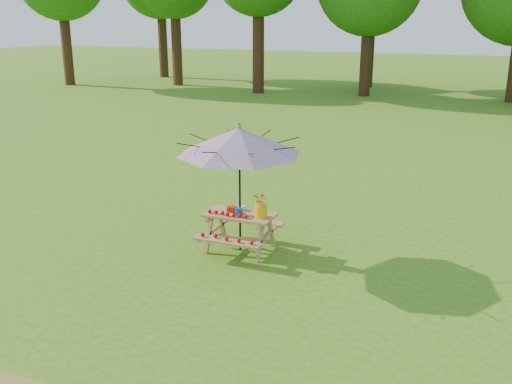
% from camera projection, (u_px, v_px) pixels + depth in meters
% --- Properties ---
extents(ground, '(120.00, 120.00, 0.00)m').
position_uv_depth(ground, '(470.00, 365.00, 6.73)').
color(ground, '#386E14').
rests_on(ground, ground).
extents(picnic_table, '(1.20, 1.32, 0.67)m').
position_uv_depth(picnic_table, '(240.00, 232.00, 9.96)').
color(picnic_table, '#A38449').
rests_on(picnic_table, ground).
extents(patio_umbrella, '(2.40, 2.40, 2.25)m').
position_uv_depth(patio_umbrella, '(239.00, 141.00, 9.49)').
color(patio_umbrella, black).
rests_on(patio_umbrella, ground).
extents(produce_bins, '(0.32, 0.41, 0.13)m').
position_uv_depth(produce_bins, '(237.00, 210.00, 9.90)').
color(produce_bins, '#B7250E').
rests_on(produce_bins, picnic_table).
extents(tomatoes_row, '(0.77, 0.13, 0.07)m').
position_uv_depth(tomatoes_row, '(228.00, 214.00, 9.75)').
color(tomatoes_row, red).
rests_on(tomatoes_row, picnic_table).
extents(flower_bucket, '(0.33, 0.30, 0.45)m').
position_uv_depth(flower_bucket, '(261.00, 204.00, 9.63)').
color(flower_bucket, '#FFB50D').
rests_on(flower_bucket, picnic_table).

